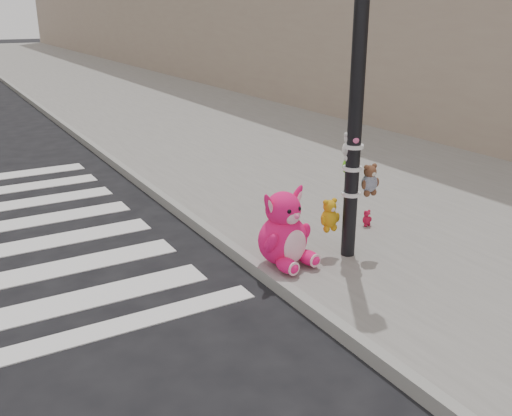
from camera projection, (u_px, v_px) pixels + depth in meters
sidewalk_near at (219, 125)px, 14.57m from camera, size 7.00×80.00×0.14m
curb_edge at (83, 139)px, 12.94m from camera, size 0.12×80.00×0.15m
signal_pole at (355, 114)px, 6.18m from camera, size 0.68×0.49×4.00m
pink_bunny at (284, 234)px, 6.34m from camera, size 0.65×0.74×0.90m
red_teddy at (367, 218)px, 7.55m from camera, size 0.16×0.11×0.22m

